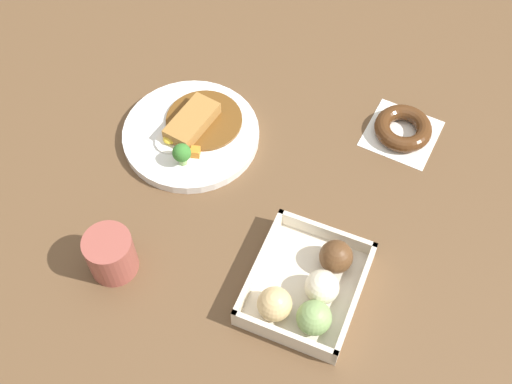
# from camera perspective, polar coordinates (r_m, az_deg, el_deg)

# --- Properties ---
(ground_plane) EXTENTS (1.60, 1.60, 0.00)m
(ground_plane) POSITION_cam_1_polar(r_m,az_deg,el_deg) (1.16, -1.46, 1.43)
(ground_plane) COLOR brown
(curry_plate) EXTENTS (0.25, 0.25, 0.06)m
(curry_plate) POSITION_cam_1_polar(r_m,az_deg,el_deg) (1.20, -5.57, 5.12)
(curry_plate) COLOR white
(curry_plate) RESTS_ON ground_plane
(donut_box) EXTENTS (0.20, 0.17, 0.07)m
(donut_box) POSITION_cam_1_polar(r_m,az_deg,el_deg) (1.03, 4.59, -8.29)
(donut_box) COLOR beige
(donut_box) RESTS_ON ground_plane
(chocolate_ring_donut) EXTENTS (0.14, 0.14, 0.03)m
(chocolate_ring_donut) POSITION_cam_1_polar(r_m,az_deg,el_deg) (1.23, 12.57, 5.35)
(chocolate_ring_donut) COLOR white
(chocolate_ring_donut) RESTS_ON ground_plane
(coffee_mug) EXTENTS (0.08, 0.08, 0.08)m
(coffee_mug) POSITION_cam_1_polar(r_m,az_deg,el_deg) (1.06, -12.42, -5.27)
(coffee_mug) COLOR #9E4C42
(coffee_mug) RESTS_ON ground_plane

